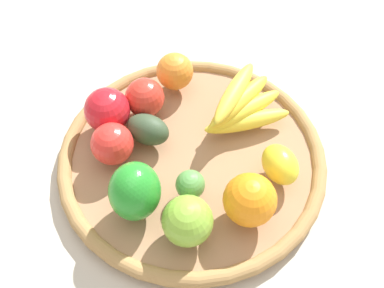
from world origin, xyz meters
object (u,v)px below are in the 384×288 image
bell_pepper (135,191)px  banana_bunch (241,106)px  apple_2 (187,221)px  apple_0 (107,110)px  orange_1 (248,201)px  apple_3 (112,144)px  apple_1 (145,98)px  orange_0 (175,71)px  lime_0 (190,185)px  lemon_0 (280,164)px  avocado (148,130)px

bell_pepper → banana_bunch: bell_pepper is taller
apple_2 → apple_0: size_ratio=0.95×
apple_2 → orange_1: (-0.03, -0.09, 0.00)m
orange_1 → apple_0: orange_1 is taller
apple_3 → orange_1: (-0.21, -0.11, 0.01)m
orange_1 → apple_2: bearing=72.9°
apple_3 → apple_2: (-0.19, -0.02, 0.00)m
apple_1 → banana_bunch: 0.17m
orange_1 → apple_1: bearing=2.2°
orange_1 → apple_0: (0.28, 0.08, -0.00)m
orange_0 → apple_1: 0.08m
lime_0 → apple_2: 0.07m
lime_0 → apple_3: apple_3 is taller
banana_bunch → lemon_0: banana_bunch is taller
lemon_0 → apple_0: 0.30m
apple_2 → apple_0: bearing=-2.2°
orange_1 → apple_3: bearing=26.8°
apple_1 → lemon_0: size_ratio=0.96×
apple_0 → lemon_0: bearing=-145.8°
apple_3 → lemon_0: 0.27m
banana_bunch → apple_3: 0.23m
apple_1 → apple_0: 0.07m
apple_0 → apple_1: bearing=-97.3°
bell_pepper → lime_0: bearing=118.3°
lime_0 → lemon_0: 0.15m
orange_0 → lime_0: size_ratio=1.48×
orange_0 → avocado: size_ratio=0.91×
bell_pepper → avocado: bearing=-173.4°
lime_0 → apple_0: size_ratio=0.59×
bell_pepper → apple_2: bearing=71.5°
lemon_0 → bell_pepper: bearing=69.3°
orange_1 → avocado: 0.21m
apple_3 → apple_0: (0.06, -0.03, 0.00)m
apple_1 → banana_bunch: banana_bunch is taller
orange_0 → lemon_0: orange_0 is taller
bell_pepper → apple_2: (-0.08, -0.04, -0.01)m
bell_pepper → apple_0: size_ratio=1.22×
orange_0 → lemon_0: bearing=-175.6°
apple_1 → bell_pepper: bearing=143.9°
lime_0 → banana_bunch: size_ratio=0.29×
lemon_0 → orange_1: bearing=105.5°
orange_0 → apple_0: (-0.01, 0.15, 0.00)m
apple_1 → banana_bunch: bearing=-133.1°
orange_1 → avocado: orange_1 is taller
apple_1 → apple_3: same height
apple_1 → apple_2: 0.25m
orange_0 → apple_3: size_ratio=0.99×
apple_1 → apple_0: (0.01, 0.07, 0.00)m
apple_2 → avocado: 0.19m
orange_0 → banana_bunch: bearing=-162.5°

